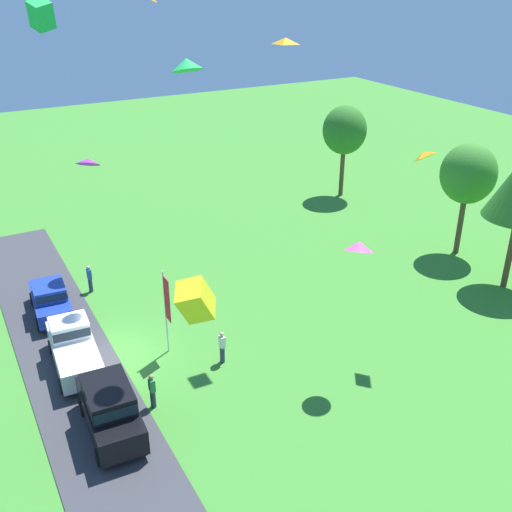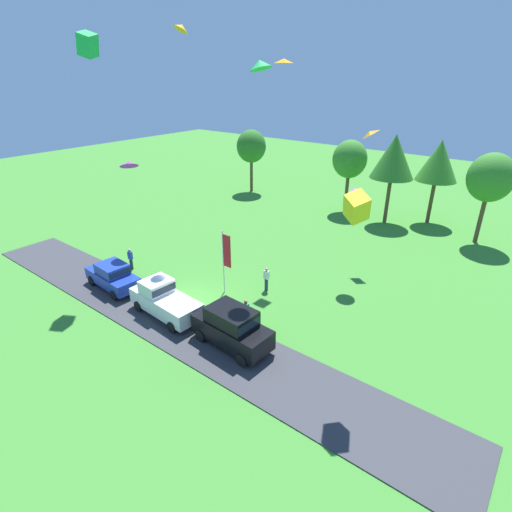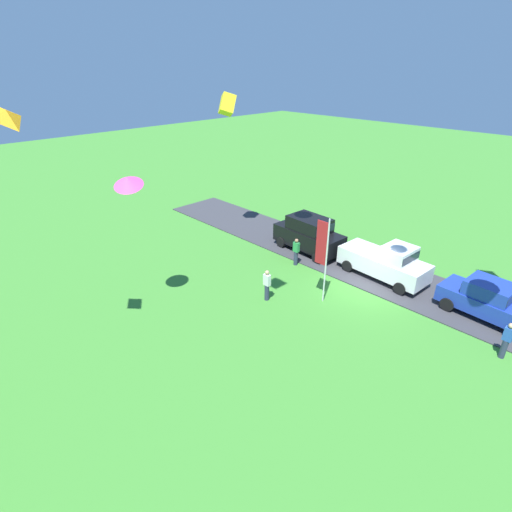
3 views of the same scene
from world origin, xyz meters
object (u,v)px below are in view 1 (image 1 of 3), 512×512
at_px(kite_diamond_over_trees, 423,155).
at_px(kite_delta_high_right, 88,161).
at_px(tree_far_left, 468,174).
at_px(person_watching_sky, 222,347).
at_px(kite_box_near_flag, 41,15).
at_px(person_beside_suv, 90,278).
at_px(tree_left_of_center, 345,130).
at_px(person_on_lawn, 152,391).
at_px(kite_delta_trailing_tail, 359,246).
at_px(car_pickup_by_flagpole, 73,346).
at_px(flag_banner, 167,304).
at_px(kite_diamond_high_left, 286,41).
at_px(car_sedan_far_end, 50,298).
at_px(kite_box_mid_center, 195,300).
at_px(kite_delta_topmost, 187,64).
at_px(car_suv_near_entrance, 110,407).

xyz_separation_m(kite_diamond_over_trees, kite_delta_high_right, (-11.91, -12.31, -1.70)).
bearing_deg(tree_far_left, kite_diamond_over_trees, -59.30).
height_order(person_watching_sky, kite_box_near_flag, kite_box_near_flag).
distance_m(person_beside_suv, person_watching_sky, 10.71).
height_order(person_watching_sky, tree_left_of_center, tree_left_of_center).
xyz_separation_m(person_on_lawn, kite_delta_trailing_tail, (2.02, 9.06, 5.68)).
relative_size(car_pickup_by_flagpole, kite_delta_trailing_tail, 4.00).
bearing_deg(car_pickup_by_flagpole, flag_banner, 73.62).
bearing_deg(kite_delta_high_right, kite_diamond_high_left, 45.84).
distance_m(car_sedan_far_end, kite_diamond_over_trees, 20.81).
xyz_separation_m(car_pickup_by_flagpole, kite_box_mid_center, (10.99, 1.92, 7.62)).
bearing_deg(person_beside_suv, kite_delta_trailing_tail, 32.91).
bearing_deg(kite_delta_topmost, kite_diamond_over_trees, 79.27).
bearing_deg(kite_delta_topmost, person_on_lawn, -67.49).
relative_size(person_beside_suv, person_watching_sky, 1.00).
bearing_deg(kite_delta_trailing_tail, kite_delta_topmost, -117.07).
xyz_separation_m(kite_box_near_flag, kite_delta_topmost, (10.81, 3.01, -1.13)).
relative_size(tree_left_of_center, kite_delta_trailing_tail, 5.83).
distance_m(tree_far_left, flag_banner, 21.41).
distance_m(person_beside_suv, kite_diamond_over_trees, 19.97).
xyz_separation_m(kite_delta_trailing_tail, kite_delta_topmost, (-3.19, -6.24, 7.56)).
relative_size(person_beside_suv, tree_far_left, 0.23).
relative_size(car_pickup_by_flagpole, kite_diamond_over_trees, 5.07).
xyz_separation_m(car_sedan_far_end, car_suv_near_entrance, (10.68, 0.24, 0.25)).
bearing_deg(car_pickup_by_flagpole, person_on_lawn, 25.66).
xyz_separation_m(person_on_lawn, person_watching_sky, (-1.52, 4.09, 0.00)).
bearing_deg(car_pickup_by_flagpole, kite_delta_high_right, 153.40).
bearing_deg(car_sedan_far_end, tree_left_of_center, 107.36).
bearing_deg(kite_box_mid_center, tree_left_of_center, 136.07).
relative_size(car_pickup_by_flagpole, kite_delta_high_right, 3.98).
xyz_separation_m(tree_left_of_center, kite_delta_topmost, (16.73, -20.17, 8.65)).
distance_m(car_suv_near_entrance, tree_far_left, 26.30).
xyz_separation_m(person_watching_sky, kite_diamond_high_left, (-2.14, 4.54, 13.52)).
bearing_deg(kite_diamond_over_trees, kite_delta_topmost, -100.73).
distance_m(car_sedan_far_end, kite_box_near_flag, 14.49).
relative_size(person_on_lawn, kite_box_mid_center, 1.51).
height_order(tree_far_left, kite_diamond_high_left, kite_diamond_high_left).
bearing_deg(kite_box_near_flag, flag_banner, 14.90).
bearing_deg(kite_delta_high_right, car_pickup_by_flagpole, -26.60).
distance_m(flag_banner, kite_delta_high_right, 9.32).
bearing_deg(kite_delta_topmost, kite_delta_high_right, -169.39).
bearing_deg(kite_diamond_over_trees, car_pickup_by_flagpole, -109.48).
xyz_separation_m(kite_delta_trailing_tail, kite_box_near_flag, (-14.00, -9.25, 8.69)).
distance_m(person_watching_sky, kite_delta_high_right, 12.34).
distance_m(person_on_lawn, kite_box_near_flag, 18.71).
distance_m(flag_banner, kite_box_mid_center, 11.60).
relative_size(tree_left_of_center, tree_far_left, 1.00).
bearing_deg(person_watching_sky, flag_banner, -133.44).
xyz_separation_m(car_pickup_by_flagpole, kite_delta_high_right, (-6.42, 3.21, 6.89)).
bearing_deg(person_on_lawn, car_suv_near_entrance, -71.71).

